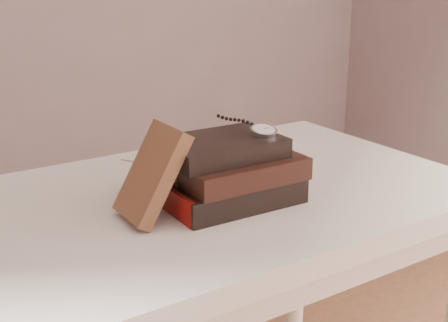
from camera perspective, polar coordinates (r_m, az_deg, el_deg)
table at (r=1.13m, az=-2.15°, el=-7.38°), size 1.00×0.60×0.75m
book_stack at (r=1.04m, az=0.52°, el=-1.05°), size 0.24×0.17×0.11m
journal at (r=0.97m, az=-6.76°, el=-1.19°), size 0.10×0.10×0.15m
pocket_watch at (r=1.05m, az=3.46°, el=2.94°), size 0.05×0.15×0.02m
eyeglasses at (r=1.06m, az=-5.41°, el=-0.05°), size 0.10×0.11×0.05m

